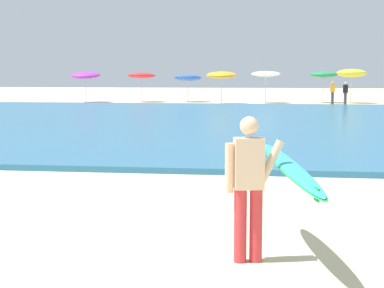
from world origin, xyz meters
TOP-DOWN VIEW (x-y plane):
  - sea at (0.00, 19.95)m, footprint 120.00×28.00m
  - surfer_with_board at (3.53, -0.05)m, footprint 1.20×2.74m
  - beach_umbrella_0 at (-10.29, 37.09)m, footprint 2.20×2.24m
  - beach_umbrella_1 at (-6.22, 37.95)m, footprint 2.07×2.09m
  - beach_umbrella_2 at (-2.81, 38.52)m, footprint 2.09×2.12m
  - beach_umbrella_3 at (-0.08, 36.13)m, footprint 2.12×2.15m
  - beach_umbrella_4 at (3.01, 37.56)m, footprint 2.12×2.14m
  - beach_umbrella_5 at (7.18, 38.47)m, footprint 2.01×2.02m
  - beach_umbrella_6 at (9.12, 38.16)m, footprint 2.12×2.13m
  - beachgoer_near_row_left at (8.40, 35.25)m, footprint 0.32×0.20m
  - beachgoer_near_row_mid at (7.68, 36.67)m, footprint 0.32×0.20m

SIDE VIEW (x-z plane):
  - sea at x=0.00m, z-range 0.00..0.14m
  - beachgoer_near_row_left at x=8.40m, z-range 0.05..1.63m
  - beachgoer_near_row_mid at x=7.68m, z-range 0.05..1.63m
  - surfer_with_board at x=3.53m, z-range 0.16..1.89m
  - beach_umbrella_2 at x=-2.81m, z-range 0.75..2.87m
  - beach_umbrella_1 at x=-6.22m, z-range 0.86..3.09m
  - beach_umbrella_0 at x=-10.29m, z-range 0.82..3.17m
  - beach_umbrella_3 at x=-0.08m, z-range 0.85..3.20m
  - beach_umbrella_5 at x=7.18m, z-range 0.91..3.23m
  - beach_umbrella_4 at x=3.01m, z-range 0.92..3.29m
  - beach_umbrella_6 at x=9.12m, z-range 0.91..3.39m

